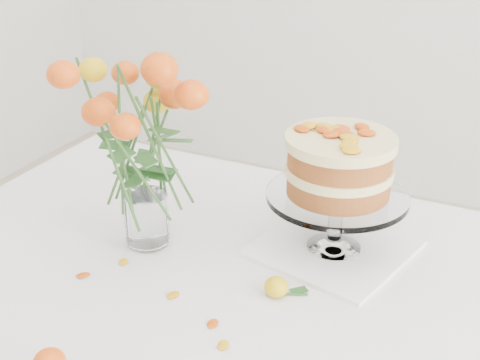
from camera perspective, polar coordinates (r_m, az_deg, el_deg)
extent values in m
cube|color=tan|center=(1.23, 1.65, -9.87)|extent=(1.40, 0.90, 0.04)
cylinder|color=tan|center=(1.97, -10.59, -8.36)|extent=(0.06, 0.06, 0.71)
cube|color=white|center=(1.22, 1.66, -8.98)|extent=(1.42, 0.92, 0.01)
cube|color=white|center=(1.64, 8.35, -3.64)|extent=(1.42, 0.01, 0.20)
cube|color=white|center=(1.32, 7.98, -5.77)|extent=(0.32, 0.32, 0.01)
cylinder|color=silver|center=(1.29, 8.16, -3.23)|extent=(0.03, 0.03, 0.09)
cylinder|color=silver|center=(1.27, 8.30, -1.29)|extent=(0.27, 0.27, 0.01)
cylinder|color=#9E5A23|center=(1.26, 8.37, -0.28)|extent=(0.21, 0.21, 0.04)
cylinder|color=#FFF8A4|center=(1.24, 8.45, 0.88)|extent=(0.21, 0.21, 0.02)
cylinder|color=#9E5A23|center=(1.23, 8.53, 2.05)|extent=(0.21, 0.21, 0.04)
cylinder|color=#FFF8A4|center=(1.22, 8.62, 3.29)|extent=(0.22, 0.22, 0.02)
cylinder|color=silver|center=(1.34, -7.85, -5.23)|extent=(0.07, 0.07, 0.01)
cylinder|color=silver|center=(1.32, -7.99, -3.19)|extent=(0.09, 0.09, 0.10)
ellipsoid|color=gold|center=(1.18, 3.10, -9.08)|extent=(0.04, 0.04, 0.04)
cylinder|color=#315923|center=(1.19, 4.55, -9.73)|extent=(0.05, 0.03, 0.00)
ellipsoid|color=orange|center=(1.19, -5.73, -9.75)|extent=(0.03, 0.02, 0.00)
ellipsoid|color=orange|center=(1.12, -2.34, -12.16)|extent=(0.03, 0.02, 0.00)
ellipsoid|color=orange|center=(1.08, -1.45, -13.91)|extent=(0.03, 0.02, 0.00)
ellipsoid|color=orange|center=(1.29, -9.92, -6.90)|extent=(0.03, 0.02, 0.00)
ellipsoid|color=orange|center=(1.27, -13.24, -7.93)|extent=(0.03, 0.02, 0.00)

